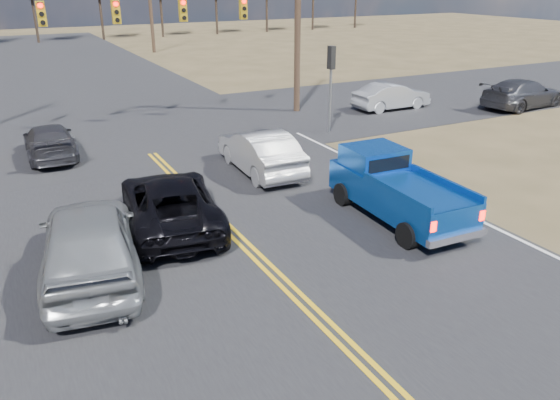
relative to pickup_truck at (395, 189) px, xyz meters
name	(u,v)px	position (x,y,z in m)	size (l,w,h in m)	color
ground	(344,343)	(-4.72, -4.42, -0.92)	(160.00, 160.00, 0.00)	brown
road_main	(183,185)	(-4.72, 5.58, -0.92)	(14.00, 120.00, 0.02)	#28282B
road_cross	(129,131)	(-4.72, 13.58, -0.92)	(120.00, 12.00, 0.02)	#28282B
signal_gantry	(129,18)	(-4.22, 13.36, 4.15)	(19.60, 4.83, 10.00)	#473323
utility_poles	(121,15)	(-4.72, 12.58, 4.31)	(19.60, 58.32, 10.00)	#473323
pickup_truck	(395,189)	(0.00, 0.00, 0.00)	(2.17, 5.09, 1.89)	black
silver_suv	(89,241)	(-8.59, 0.61, 0.01)	(2.18, 5.42, 1.85)	gray
black_suv	(170,203)	(-6.09, 2.44, -0.17)	(2.48, 5.37, 1.49)	black
white_car_queue	(260,151)	(-1.72, 5.59, -0.13)	(1.66, 4.76, 1.57)	silver
dgrey_car_queue	(50,141)	(-8.37, 11.08, -0.26)	(1.83, 4.50, 1.31)	#37373C
cross_car_east_near	(391,96)	(9.07, 11.62, -0.20)	(4.34, 1.51, 1.43)	#ADB1B6
cross_car_east_far	(523,94)	(15.70, 8.58, -0.14)	(5.35, 2.17, 1.55)	#37373C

